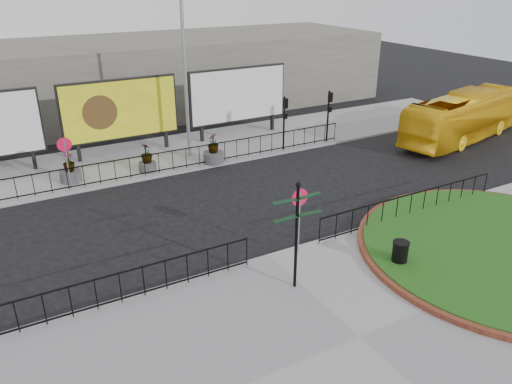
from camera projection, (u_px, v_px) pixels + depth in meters
ground at (268, 257)px, 17.74m from camera, size 90.00×90.00×0.00m
pavement_near at (359, 338)px, 13.72m from camera, size 30.00×10.00×0.12m
pavement_far at (157, 156)px, 27.30m from camera, size 44.00×6.00×0.12m
brick_edge at (506, 250)px, 17.79m from camera, size 10.40×10.40×0.18m
grass_lawn at (506, 249)px, 17.78m from camera, size 10.00×10.00×0.22m
railing_near_left at (96, 294)px, 14.57m from camera, size 10.00×0.10×1.10m
railing_near_right at (411, 205)px, 20.11m from camera, size 9.00×0.10×1.10m
railing_far at (193, 157)px, 25.34m from camera, size 18.00×0.10×1.10m
speed_sign_far at (66, 152)px, 22.26m from camera, size 0.64×0.07×2.47m
speed_sign_near at (299, 207)px, 17.09m from camera, size 0.64×0.07×2.47m
billboard_mid at (120, 110)px, 26.38m from camera, size 6.20×0.31×4.10m
billboard_right at (238, 95)px, 29.49m from camera, size 6.20×0.31×4.10m
lamp_post at (185, 68)px, 25.24m from camera, size 0.74×0.18×9.23m
signal_pole_a at (285, 115)px, 27.23m from camera, size 0.22×0.26×3.00m
signal_pole_b at (329, 109)px, 28.56m from camera, size 0.22×0.26×3.00m
building_backdrop at (107, 79)px, 34.30m from camera, size 40.00×10.00×5.00m
fingerpost_sign at (297, 226)px, 15.03m from camera, size 1.69×0.28×3.60m
litter_bin at (400, 254)px, 16.79m from camera, size 0.56×0.56×0.93m
bus at (464, 117)px, 29.54m from camera, size 10.37×4.42×2.81m
planter_a at (70, 171)px, 23.62m from camera, size 1.01×1.01×1.50m
planter_b at (147, 160)px, 24.84m from camera, size 0.87×0.87×1.45m
planter_c at (213, 152)px, 25.95m from camera, size 1.07×1.07×1.58m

